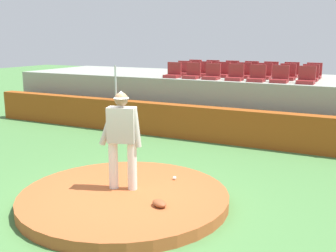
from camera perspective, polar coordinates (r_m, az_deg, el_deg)
The scene contains 29 objects.
ground_plane at distance 7.64m, azimuth -6.11°, elevation -10.63°, with size 60.00×60.00×0.00m, color #47793E.
pitchers_mound at distance 7.61m, azimuth -6.13°, elevation -9.92°, with size 3.80×3.80×0.20m, color #A95329.
pitcher at distance 7.45m, azimuth -6.44°, elevation -0.97°, with size 0.80×0.40×1.84m.
baseball at distance 8.16m, azimuth 0.90°, elevation -7.26°, with size 0.07×0.07×0.07m, color white.
fielding_glove at distance 6.92m, azimuth -1.22°, elevation -10.75°, with size 0.30×0.20×0.11m, color brown.
brick_barrier at distance 11.87m, azimuth 7.19°, elevation 0.12°, with size 16.91×0.40×1.00m, color #964515.
fence_post_left at distance 13.30m, azimuth -7.32°, elevation 6.01°, with size 0.06×0.06×1.11m, color silver.
bleacher_platform at distance 14.35m, azimuth 10.91°, elevation 3.46°, with size 16.74×4.03×1.68m, color gray.
stadium_chair_0 at distance 13.58m, azimuth 0.72°, elevation 7.43°, with size 0.48×0.44×0.50m.
stadium_chair_1 at distance 13.30m, azimuth 3.43°, elevation 7.31°, with size 0.48×0.44×0.50m.
stadium_chair_2 at distance 13.06m, azimuth 6.15°, elevation 7.18°, with size 0.48×0.44×0.50m.
stadium_chair_3 at distance 12.82m, azimuth 9.36°, elevation 7.00°, with size 0.48×0.44×0.50m.
stadium_chair_4 at distance 12.61m, azimuth 12.31°, elevation 6.80°, with size 0.48×0.44×0.50m.
stadium_chair_5 at distance 12.50m, azimuth 15.34°, elevation 6.60°, with size 0.48×0.44×0.50m.
stadium_chair_6 at distance 12.37m, azimuth 18.74°, elevation 6.34°, with size 0.48×0.44×0.50m.
stadium_chair_7 at distance 14.41m, azimuth 2.18°, elevation 7.70°, with size 0.48×0.44×0.50m.
stadium_chair_8 at distance 14.12m, azimuth 5.00°, elevation 7.57°, with size 0.48×0.44×0.50m.
stadium_chair_9 at distance 13.88m, azimuth 7.54°, elevation 7.43°, with size 0.48×0.44×0.50m.
stadium_chair_10 at distance 13.68m, azimuth 10.44°, elevation 7.27°, with size 0.48×0.44×0.50m.
stadium_chair_11 at distance 13.50m, azimuth 13.18°, elevation 7.09°, with size 0.48×0.44×0.50m.
stadium_chair_12 at distance 13.35m, azimuth 16.31°, elevation 6.87°, with size 0.48×0.44×0.50m.
stadium_chair_13 at distance 13.23m, azimuth 19.22°, elevation 6.64°, with size 0.48×0.44×0.50m.
stadium_chair_14 at distance 15.22m, azimuth 3.70°, elevation 7.92°, with size 0.48×0.44×0.50m.
stadium_chair_15 at distance 14.97m, azimuth 6.13°, elevation 7.80°, with size 0.48×0.44×0.50m.
stadium_chair_16 at distance 14.74m, azimuth 8.83°, elevation 7.66°, with size 0.48×0.44×0.50m.
stadium_chair_17 at distance 14.52m, azimuth 11.48°, elevation 7.50°, with size 0.48×0.44×0.50m.
stadium_chair_18 at distance 14.36m, azimuth 14.08°, elevation 7.33°, with size 0.48×0.44×0.50m.
stadium_chair_19 at distance 14.25m, azimuth 16.78°, elevation 7.14°, with size 0.48×0.44×0.50m.
stadium_chair_20 at distance 14.10m, azimuth 19.66°, elevation 6.91°, with size 0.48×0.44×0.50m.
Camera 1 is at (3.88, -5.89, 2.95)m, focal length 43.66 mm.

